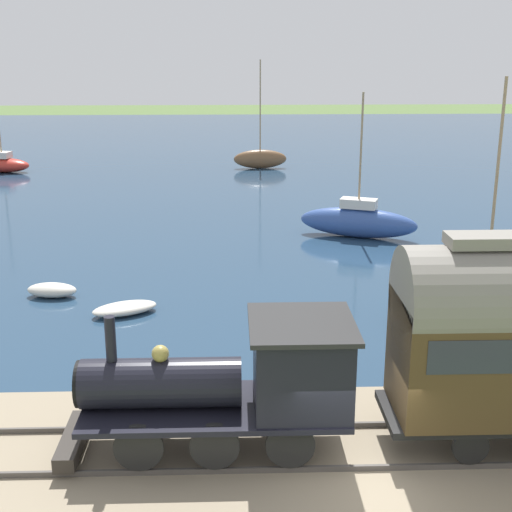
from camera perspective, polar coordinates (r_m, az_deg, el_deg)
ground_plane at (r=15.58m, az=7.76°, el=-18.65°), size 200.00×200.00×0.00m
harbor_water at (r=57.37m, az=0.50°, el=7.58°), size 80.00×80.00×0.01m
rail_embankment at (r=16.20m, az=7.23°, el=-15.86°), size 5.67×56.00×0.71m
steam_locomotive at (r=15.04m, az=-0.94°, el=-9.70°), size 2.32×6.12×2.98m
sailboat_brown at (r=53.99m, az=0.33°, el=7.81°), size 1.27×4.03×7.92m
sailboat_blue at (r=34.67m, az=8.16°, el=2.77°), size 3.29×5.79×6.87m
sailboat_red at (r=55.49m, az=-19.61°, el=6.96°), size 2.42×4.27×7.74m
sailboat_teal at (r=25.10m, az=17.84°, el=-3.42°), size 1.76×6.08×8.01m
rowboat_far_out at (r=27.34m, az=-16.01°, el=-2.63°), size 1.18×1.95×0.51m
rowboat_mid_harbor at (r=25.07m, az=-10.46°, el=-4.14°), size 1.91×2.50×0.40m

